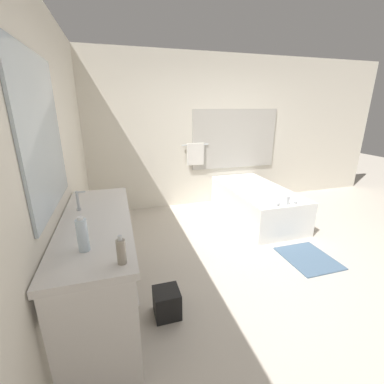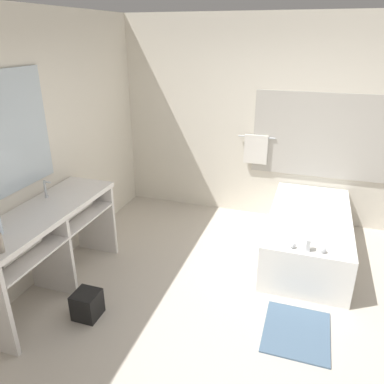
# 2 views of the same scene
# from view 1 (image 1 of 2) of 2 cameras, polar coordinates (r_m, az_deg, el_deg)

# --- Properties ---
(ground_plane) EXTENTS (16.00, 16.00, 0.00)m
(ground_plane) POSITION_cam_1_polar(r_m,az_deg,el_deg) (3.40, 16.92, -14.51)
(ground_plane) COLOR beige
(ground_plane) RESTS_ON ground
(wall_back_with_blinds) EXTENTS (7.40, 0.13, 2.70)m
(wall_back_with_blinds) POSITION_cam_1_polar(r_m,az_deg,el_deg) (4.90, 4.09, 12.92)
(wall_back_with_blinds) COLOR silver
(wall_back_with_blinds) RESTS_ON ground_plane
(wall_left_with_mirror) EXTENTS (0.08, 7.40, 2.70)m
(wall_left_with_mirror) POSITION_cam_1_polar(r_m,az_deg,el_deg) (2.44, -29.03, 5.49)
(wall_left_with_mirror) COLOR silver
(wall_left_with_mirror) RESTS_ON ground_plane
(vanity_counter) EXTENTS (0.56, 1.69, 0.92)m
(vanity_counter) POSITION_cam_1_polar(r_m,az_deg,el_deg) (2.41, -19.89, -10.50)
(vanity_counter) COLOR white
(vanity_counter) RESTS_ON ground_plane
(sink_faucet) EXTENTS (0.09, 0.04, 0.18)m
(sink_faucet) POSITION_cam_1_polar(r_m,az_deg,el_deg) (2.51, -23.99, -1.86)
(sink_faucet) COLOR silver
(sink_faucet) RESTS_ON vanity_counter
(bathtub) EXTENTS (0.90, 1.82, 0.64)m
(bathtub) POSITION_cam_1_polar(r_m,az_deg,el_deg) (4.50, 13.87, -1.91)
(bathtub) COLOR white
(bathtub) RESTS_ON ground_plane
(water_bottle_1) EXTENTS (0.07, 0.07, 0.24)m
(water_bottle_1) POSITION_cam_1_polar(r_m,az_deg,el_deg) (1.80, -23.15, -8.75)
(water_bottle_1) COLOR silver
(water_bottle_1) RESTS_ON vanity_counter
(soap_dispenser) EXTENTS (0.05, 0.05, 0.18)m
(soap_dispenser) POSITION_cam_1_polar(r_m,az_deg,el_deg) (1.60, -15.45, -12.58)
(soap_dispenser) COLOR gray
(soap_dispenser) RESTS_ON vanity_counter
(waste_bin) EXTENTS (0.23, 0.23, 0.26)m
(waste_bin) POSITION_cam_1_polar(r_m,az_deg,el_deg) (2.52, -5.61, -23.28)
(waste_bin) COLOR black
(waste_bin) RESTS_ON ground_plane
(bath_mat) EXTENTS (0.57, 0.66, 0.02)m
(bath_mat) POSITION_cam_1_polar(r_m,az_deg,el_deg) (3.62, 24.42, -13.22)
(bath_mat) COLOR slate
(bath_mat) RESTS_ON ground_plane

